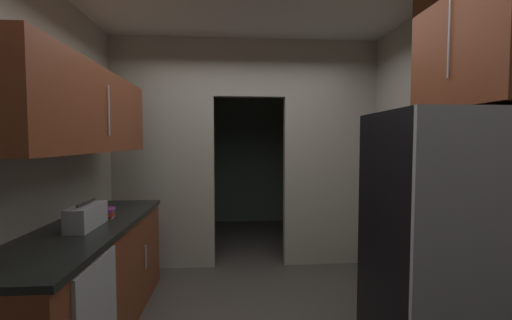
# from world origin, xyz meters

# --- Properties ---
(kitchen_partition) EXTENTS (3.19, 0.12, 2.76)m
(kitchen_partition) POSITION_xyz_m (-0.01, 1.56, 1.47)
(kitchen_partition) COLOR #ADA899
(kitchen_partition) RESTS_ON ground
(adjoining_room_shell) EXTENTS (3.19, 2.31, 2.76)m
(adjoining_room_shell) POSITION_xyz_m (0.00, 3.16, 1.38)
(adjoining_room_shell) COLOR slate
(adjoining_room_shell) RESTS_ON ground
(refrigerator) EXTENTS (0.84, 0.76, 1.72)m
(refrigerator) POSITION_xyz_m (1.18, -0.46, 0.86)
(refrigerator) COLOR black
(refrigerator) RESTS_ON ground
(lower_cabinet_run) EXTENTS (0.63, 2.14, 0.89)m
(lower_cabinet_run) POSITION_xyz_m (-1.28, 0.11, 0.45)
(lower_cabinet_run) COLOR brown
(lower_cabinet_run) RESTS_ON ground
(upper_cabinet_counterside) EXTENTS (0.36, 1.92, 0.62)m
(upper_cabinet_counterside) POSITION_xyz_m (-1.28, 0.11, 1.76)
(upper_cabinet_counterside) COLOR brown
(upper_cabinet_fridgeside) EXTENTS (0.36, 0.93, 0.99)m
(upper_cabinet_fridgeside) POSITION_xyz_m (1.42, -0.36, 2.24)
(upper_cabinet_fridgeside) COLOR brown
(boombox) EXTENTS (0.16, 0.42, 0.20)m
(boombox) POSITION_xyz_m (-1.25, 0.03, 0.98)
(boombox) COLOR #B2B2B7
(boombox) RESTS_ON lower_cabinet_run
(book_stack) EXTENTS (0.14, 0.18, 0.08)m
(book_stack) POSITION_xyz_m (-1.23, 0.34, 0.94)
(book_stack) COLOR beige
(book_stack) RESTS_ON lower_cabinet_run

